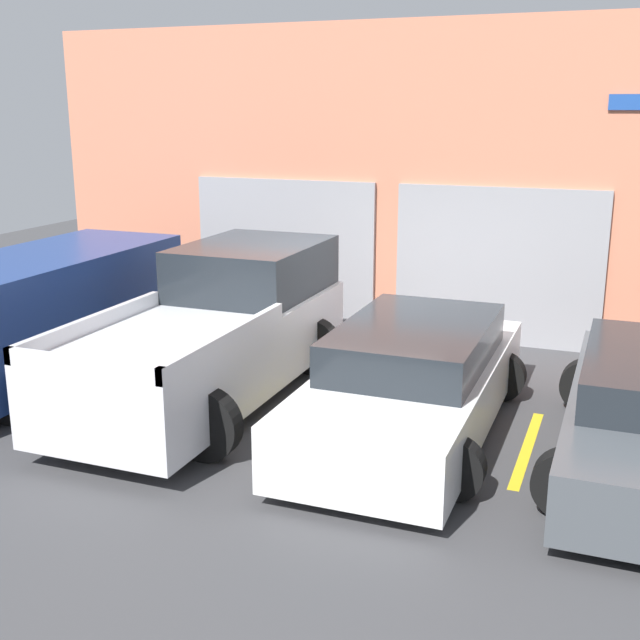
# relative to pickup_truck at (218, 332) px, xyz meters

# --- Properties ---
(ground_plane) EXTENTS (28.00, 28.00, 0.00)m
(ground_plane) POSITION_rel_pickup_truck_xyz_m (1.34, 0.76, -0.86)
(ground_plane) COLOR #3D3D3F
(shophouse_building) EXTENTS (12.79, 0.68, 5.01)m
(shophouse_building) POSITION_rel_pickup_truck_xyz_m (1.34, 4.05, 1.60)
(shophouse_building) COLOR #D17A5B
(shophouse_building) RESTS_ON ground
(pickup_truck) EXTENTS (2.46, 5.01, 1.86)m
(pickup_truck) POSITION_rel_pickup_truck_xyz_m (0.00, 0.00, 0.00)
(pickup_truck) COLOR silver
(pickup_truck) RESTS_ON ground
(sedan_white) EXTENTS (2.23, 4.72, 1.29)m
(sedan_white) POSITION_rel_pickup_truck_xyz_m (2.68, -0.27, -0.25)
(sedan_white) COLOR white
(sedan_white) RESTS_ON ground
(sedan_side) EXTENTS (2.25, 4.83, 1.72)m
(sedan_side) POSITION_rel_pickup_truck_xyz_m (-2.68, -0.29, 0.07)
(sedan_side) COLOR navy
(sedan_side) RESTS_ON ground
(parking_stripe_left) EXTENTS (0.12, 2.20, 0.01)m
(parking_stripe_left) POSITION_rel_pickup_truck_xyz_m (-1.34, -0.30, -0.86)
(parking_stripe_left) COLOR gold
(parking_stripe_left) RESTS_ON ground
(parking_stripe_centre) EXTENTS (0.12, 2.20, 0.01)m
(parking_stripe_centre) POSITION_rel_pickup_truck_xyz_m (1.34, -0.30, -0.86)
(parking_stripe_centre) COLOR gold
(parking_stripe_centre) RESTS_ON ground
(parking_stripe_right) EXTENTS (0.12, 2.20, 0.01)m
(parking_stripe_right) POSITION_rel_pickup_truck_xyz_m (4.02, -0.30, -0.86)
(parking_stripe_right) COLOR gold
(parking_stripe_right) RESTS_ON ground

